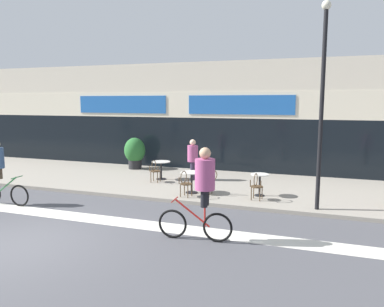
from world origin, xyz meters
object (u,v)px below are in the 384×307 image
object	(u,v)px
planter_pot	(135,152)
pedestrian_far_end	(193,156)
bistro_table_2	(260,180)
cafe_chair_1_side	(209,180)
cyclist_1	(203,187)
cafe_chair_1_near	(185,182)
cafe_chair_0_near	(155,169)
bistro_table_1	(192,178)
bistro_table_0	(161,166)
lamp_post	(322,94)
cafe_chair_2_near	(256,185)

from	to	relation	value
planter_pot	pedestrian_far_end	world-z (taller)	pedestrian_far_end
bistro_table_2	planter_pot	xyz separation A→B (m)	(-6.39, 3.18, 0.27)
cafe_chair_1_side	cyclist_1	xyz separation A→B (m)	(1.01, -3.86, 0.67)
bistro_table_2	cafe_chair_1_near	distance (m)	2.51
cafe_chair_0_near	cyclist_1	bearing A→B (deg)	-148.63
cafe_chair_0_near	cyclist_1	size ratio (longest dim) A/B	0.40
cafe_chair_1_near	cafe_chair_0_near	bearing A→B (deg)	55.84
bistro_table_2	cafe_chair_1_near	bearing A→B (deg)	-156.25
planter_pot	bistro_table_1	bearing A→B (deg)	-40.99
cafe_chair_1_side	cyclist_1	size ratio (longest dim) A/B	0.40
bistro_table_0	bistro_table_1	size ratio (longest dim) A/B	0.98
lamp_post	cafe_chair_0_near	bearing A→B (deg)	164.01
bistro_table_1	cafe_chair_2_near	xyz separation A→B (m)	(2.28, -0.24, -0.01)
bistro_table_2	lamp_post	distance (m)	3.54
cafe_chair_1_near	planter_pot	xyz separation A→B (m)	(-4.09, 4.19, 0.27)
cafe_chair_1_near	cafe_chair_1_side	distance (m)	0.89
cafe_chair_1_near	cyclist_1	bearing A→B (deg)	-144.98
bistro_table_2	pedestrian_far_end	xyz separation A→B (m)	(-2.98, 1.70, 0.45)
cafe_chair_1_near	pedestrian_far_end	size ratio (longest dim) A/B	0.55
cafe_chair_0_near	planter_pot	world-z (taller)	planter_pot
cafe_chair_0_near	cafe_chair_1_near	world-z (taller)	same
bistro_table_1	cafe_chair_2_near	size ratio (longest dim) A/B	0.85
bistro_table_0	planter_pot	bearing A→B (deg)	139.87
cafe_chair_0_near	pedestrian_far_end	xyz separation A→B (m)	(1.23, 0.98, 0.46)
cafe_chair_2_near	lamp_post	world-z (taller)	lamp_post
cyclist_1	planter_pot	bearing A→B (deg)	-57.63
planter_pot	lamp_post	xyz separation A→B (m)	(8.25, -4.20, 2.57)
bistro_table_0	lamp_post	world-z (taller)	lamp_post
cafe_chair_1_side	planter_pot	distance (m)	5.93
bistro_table_1	lamp_post	distance (m)	5.06
bistro_table_0	cafe_chair_2_near	xyz separation A→B (m)	(4.22, -1.97, -0.01)
bistro_table_2	pedestrian_far_end	distance (m)	3.46
cafe_chair_2_near	planter_pot	distance (m)	7.44
bistro_table_2	cyclist_1	size ratio (longest dim) A/B	0.33
bistro_table_0	cafe_chair_1_near	xyz separation A→B (m)	(1.92, -2.36, -0.01)
cyclist_1	cafe_chair_1_side	bearing A→B (deg)	-80.61
cafe_chair_0_near	pedestrian_far_end	world-z (taller)	pedestrian_far_end
bistro_table_1	cafe_chair_1_near	distance (m)	0.63
planter_pot	cafe_chair_1_near	bearing A→B (deg)	-45.68
cafe_chair_0_near	cafe_chair_2_near	distance (m)	4.42
cafe_chair_1_side	lamp_post	size ratio (longest dim) A/B	0.15
bistro_table_0	bistro_table_2	world-z (taller)	bistro_table_2
cafe_chair_0_near	cafe_chair_1_side	bearing A→B (deg)	-117.87
cafe_chair_2_near	cafe_chair_0_near	bearing A→B (deg)	77.50
cyclist_1	bistro_table_1	bearing A→B (deg)	-72.33
cafe_chair_0_near	cyclist_1	xyz separation A→B (m)	(3.57, -4.97, 0.67)
cafe_chair_0_near	cyclist_1	world-z (taller)	cyclist_1
bistro_table_0	lamp_post	distance (m)	7.11
bistro_table_1	cafe_chair_1_side	bearing A→B (deg)	-0.39
bistro_table_2	cafe_chair_1_side	world-z (taller)	cafe_chair_1_side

